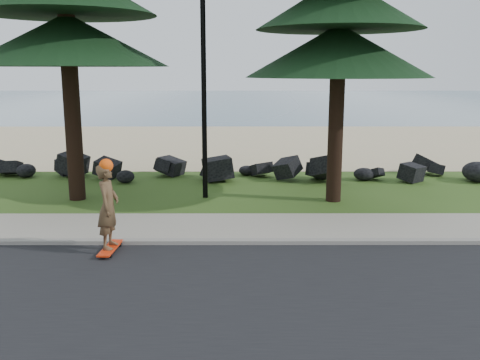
% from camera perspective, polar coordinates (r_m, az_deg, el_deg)
% --- Properties ---
extents(ground, '(160.00, 160.00, 0.00)m').
position_cam_1_polar(ground, '(11.85, -4.67, -5.48)').
color(ground, '#315019').
rests_on(ground, ground).
extents(road, '(160.00, 7.00, 0.02)m').
position_cam_1_polar(road, '(7.69, -7.37, -15.35)').
color(road, black).
rests_on(road, ground).
extents(kerb, '(160.00, 0.20, 0.10)m').
position_cam_1_polar(kerb, '(10.98, -5.04, -6.61)').
color(kerb, gray).
rests_on(kerb, ground).
extents(sidewalk, '(160.00, 2.00, 0.08)m').
position_cam_1_polar(sidewalk, '(12.03, -4.60, -5.02)').
color(sidewalk, '#9F9685').
rests_on(sidewalk, ground).
extents(beach_sand, '(160.00, 15.00, 0.01)m').
position_cam_1_polar(beach_sand, '(26.04, -2.19, 4.00)').
color(beach_sand, '#D3B28D').
rests_on(beach_sand, ground).
extents(ocean, '(160.00, 58.00, 0.01)m').
position_cam_1_polar(ocean, '(62.39, -1.00, 8.50)').
color(ocean, '#3F627A').
rests_on(ocean, ground).
extents(seawall_boulders, '(60.00, 2.40, 1.10)m').
position_cam_1_polar(seawall_boulders, '(17.27, -3.23, 0.01)').
color(seawall_boulders, black).
rests_on(seawall_boulders, ground).
extents(lamp_post, '(0.25, 0.14, 8.14)m').
position_cam_1_polar(lamp_post, '(14.53, -3.94, 14.21)').
color(lamp_post, black).
rests_on(lamp_post, ground).
extents(skateboarder, '(0.43, 1.00, 1.83)m').
position_cam_1_polar(skateboarder, '(10.52, -13.88, -2.78)').
color(skateboarder, red).
rests_on(skateboarder, ground).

